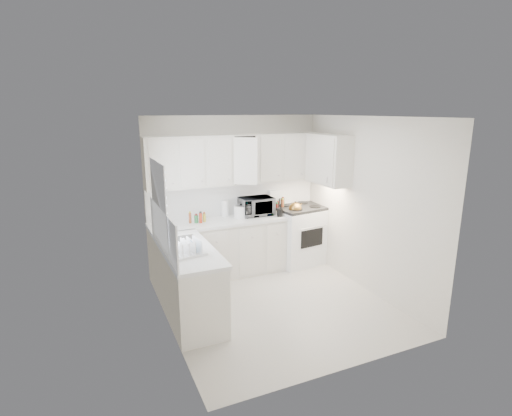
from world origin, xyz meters
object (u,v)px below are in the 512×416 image
stove (299,227)px  dish_rack (187,246)px  tea_kettle (295,208)px  utensil_crock (280,207)px  microwave (256,204)px  rice_cooker (241,210)px

stove → dish_rack: 2.73m
tea_kettle → utensil_crock: 0.31m
tea_kettle → microwave: bearing=146.7°
stove → microwave: 0.94m
utensil_crock → dish_rack: bearing=-148.4°
rice_cooker → dish_rack: 1.85m
utensil_crock → microwave: bearing=142.4°
tea_kettle → rice_cooker: tea_kettle is taller
microwave → dish_rack: bearing=-138.1°
stove → tea_kettle: size_ratio=4.84×
rice_cooker → utensil_crock: (0.61, -0.22, 0.05)m
rice_cooker → utensil_crock: bearing=-19.3°
stove → rice_cooker: (-1.10, 0.04, 0.40)m
rice_cooker → dish_rack: (-1.25, -1.37, -0.00)m
tea_kettle → utensil_crock: (-0.31, -0.02, 0.05)m
stove → rice_cooker: 1.17m
rice_cooker → microwave: bearing=6.0°
stove → utensil_crock: stove is taller
stove → microwave: (-0.81, 0.07, 0.47)m
stove → tea_kettle: (-0.18, -0.16, 0.40)m
stove → utensil_crock: (-0.49, -0.18, 0.45)m
stove → tea_kettle: 0.47m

